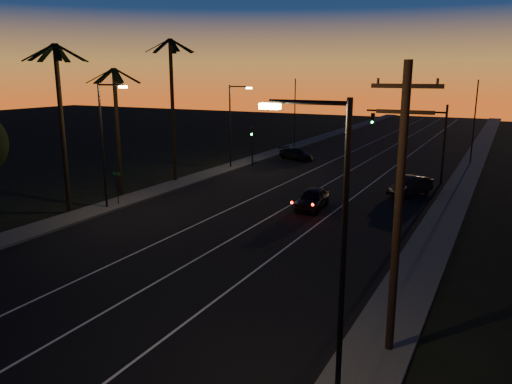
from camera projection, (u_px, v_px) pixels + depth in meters
The scene contains 21 objects.
road at pixel (299, 196), 40.06m from camera, with size 20.00×170.00×0.01m, color black.
sidewalk_left at pixel (184, 182), 45.02m from camera, with size 2.40×170.00×0.16m, color #3A3A38.
sidewalk_right at pixel (447, 212), 35.07m from camera, with size 2.40×170.00×0.16m, color #3A3A38.
lane_stripe_left at pixel (266, 192), 41.39m from camera, with size 0.12×160.00×0.01m, color silver.
lane_stripe_mid at pixel (305, 197), 39.84m from camera, with size 0.12×160.00×0.01m, color silver.
lane_stripe_right at pixel (348, 202), 38.29m from camera, with size 0.12×160.00×0.01m, color silver.
palm_near at pixel (61, 112), 33.64m from camera, with size 4.25×4.16×11.53m.
palm_mid at pixel (117, 117), 39.29m from camera, with size 4.25×4.16×10.03m.
palm_far at pixel (172, 97), 43.73m from camera, with size 4.25×4.16×12.53m.
streetlight_left_near at pixel (105, 136), 34.93m from camera, with size 2.55×0.26×9.00m.
streetlight_left_far at pixel (233, 120), 50.57m from camera, with size 2.55×0.26×8.50m.
streetlight_right_near at pixel (333, 237), 13.31m from camera, with size 2.55×0.26×9.00m.
street_sign at pixel (117, 184), 36.69m from camera, with size 0.70×0.06×2.60m.
utility_pole at pixel (399, 207), 16.37m from camera, with size 2.20×0.28×10.00m.
signal_mast at pixel (417, 129), 44.45m from camera, with size 7.10×0.41×7.00m.
signal_post at pixel (252, 139), 52.26m from camera, with size 0.28×0.37×4.20m.
far_pole_left at pixel (295, 114), 65.56m from camera, with size 0.14×0.14×9.00m, color black.
far_pole_right at pixel (474, 123), 53.19m from camera, with size 0.14×0.14×9.00m, color black.
lead_car at pixel (312, 198), 36.23m from camera, with size 2.11×4.97×1.48m.
right_car at pixel (410, 186), 40.35m from camera, with size 3.11×4.76×1.48m.
cross_car at pixel (296, 154), 56.97m from camera, with size 4.78×3.39×1.28m.
Camera 1 is at (14.65, -6.22, 9.56)m, focal length 35.00 mm.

